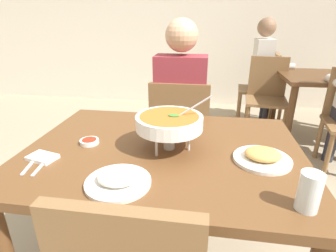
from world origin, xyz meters
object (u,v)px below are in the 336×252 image
chair_diner_main (180,131)px  dining_table_far (329,88)px  rice_plate (118,179)px  chair_bg_corner (267,93)px  chair_bg_right (264,85)px  curry_bowl (169,122)px  sauce_dish (89,141)px  dining_table_main (163,167)px  patron_bg_right (265,66)px  diner_main (181,100)px  drink_glass (309,194)px  appetizer_plate (262,157)px

chair_diner_main → dining_table_far: 1.86m
rice_plate → chair_bg_corner: (0.97, 2.32, -0.26)m
chair_bg_right → dining_table_far: bearing=-42.5°
curry_bowl → rice_plate: bearing=-114.5°
curry_bowl → sauce_dish: curry_bowl is taller
dining_table_main → chair_diner_main: chair_diner_main is taller
dining_table_far → patron_bg_right: 0.78m
diner_main → drink_glass: 1.25m
dining_table_main → chair_bg_right: bearing=69.5°
diner_main → rice_plate: 1.10m
drink_glass → chair_bg_corner: size_ratio=0.14×
dining_table_main → drink_glass: size_ratio=9.74×
drink_glass → dining_table_far: drink_glass is taller
chair_diner_main → appetizer_plate: size_ratio=3.75×
rice_plate → appetizer_plate: (0.55, 0.25, 0.00)m
rice_plate → chair_bg_corner: chair_bg_corner is taller
appetizer_plate → drink_glass: 0.31m
diner_main → sauce_dish: diner_main is taller
sauce_dish → drink_glass: bearing=-21.4°
appetizer_plate → dining_table_far: (1.03, 1.96, -0.15)m
dining_table_far → chair_diner_main: bearing=-141.8°
chair_diner_main → chair_bg_corner: size_ratio=1.00×
chair_bg_right → patron_bg_right: (-0.02, 0.00, 0.24)m
chair_bg_right → drink_glass: bearing=-97.9°
rice_plate → dining_table_far: rice_plate is taller
chair_bg_right → patron_bg_right: patron_bg_right is taller
curry_bowl → patron_bg_right: patron_bg_right is taller
dining_table_main → dining_table_far: 2.40m
dining_table_main → chair_bg_corner: 2.19m
appetizer_plate → diner_main: bearing=117.2°
dining_table_main → diner_main: (0.00, 0.79, 0.10)m
chair_diner_main → sauce_dish: bearing=-115.2°
sauce_dish → dining_table_main: bearing=1.0°
dining_table_main → patron_bg_right: patron_bg_right is taller
diner_main → dining_table_far: bearing=37.4°
appetizer_plate → dining_table_far: 2.22m
chair_diner_main → chair_bg_right: same height
appetizer_plate → chair_bg_right: bearing=79.3°
chair_bg_corner → dining_table_far: bearing=-10.4°
sauce_dish → drink_glass: drink_glass is taller
chair_diner_main → curry_bowl: curry_bowl is taller
drink_glass → chair_diner_main: bearing=115.1°
rice_plate → dining_table_far: 2.72m
curry_bowl → patron_bg_right: size_ratio=0.25×
sauce_dish → chair_bg_right: 2.74m
dining_table_main → rice_plate: size_ratio=5.27×
appetizer_plate → chair_bg_right: size_ratio=0.27×
chair_diner_main → diner_main: diner_main is taller
chair_diner_main → curry_bowl: 0.84m
diner_main → rice_plate: size_ratio=5.46×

